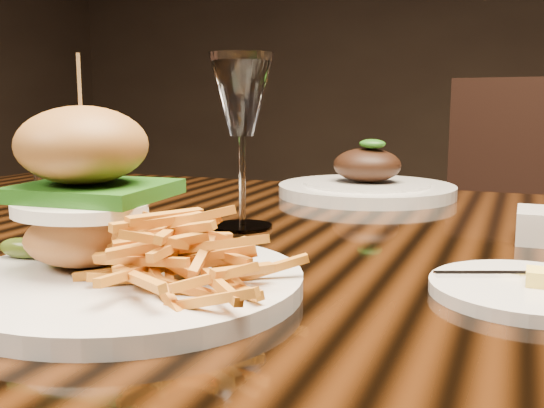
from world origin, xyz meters
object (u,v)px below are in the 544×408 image
at_px(dining_table, 370,317).
at_px(far_dish, 367,185).
at_px(burger_plate, 121,232).
at_px(chair_far, 530,260).
at_px(wine_glass, 242,101).

distance_m(dining_table, far_dish, 0.36).
xyz_separation_m(burger_plate, chair_far, (0.31, 1.11, -0.26)).
bearing_deg(far_dish, wine_glass, -104.51).
bearing_deg(chair_far, burger_plate, -93.78).
distance_m(burger_plate, wine_glass, 0.28).
bearing_deg(far_dish, chair_far, 65.68).
height_order(dining_table, burger_plate, burger_plate).
height_order(wine_glass, chair_far, same).
relative_size(dining_table, burger_plate, 5.90).
xyz_separation_m(dining_table, burger_plate, (-0.15, -0.22, 0.12)).
height_order(far_dish, chair_far, chair_far).
distance_m(wine_glass, chair_far, 0.98).
xyz_separation_m(dining_table, far_dish, (-0.08, 0.33, 0.09)).
bearing_deg(far_dish, dining_table, -75.71).
bearing_deg(wine_glass, burger_plate, -87.05).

